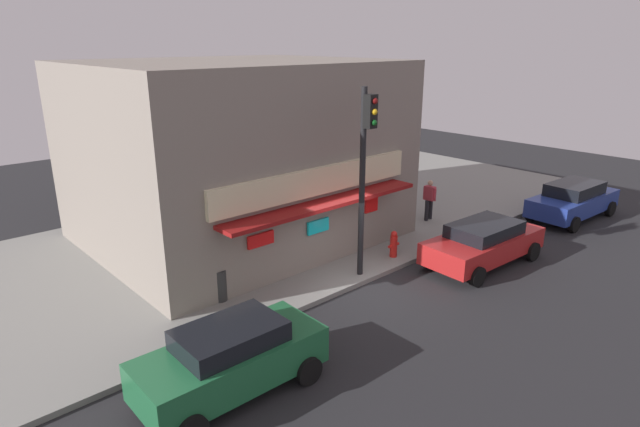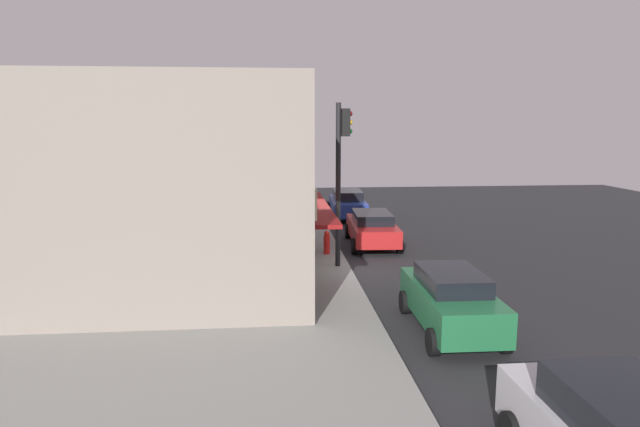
{
  "view_description": "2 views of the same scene",
  "coord_description": "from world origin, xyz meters",
  "views": [
    {
      "loc": [
        -10.9,
        -10.02,
        7.17
      ],
      "look_at": [
        0.09,
        2.08,
        1.79
      ],
      "focal_mm": 29.77,
      "sensor_mm": 36.0,
      "label": 1
    },
    {
      "loc": [
        -18.69,
        2.79,
        5.21
      ],
      "look_at": [
        -0.02,
        1.1,
        2.11
      ],
      "focal_mm": 30.71,
      "sensor_mm": 36.0,
      "label": 2
    }
  ],
  "objects": [
    {
      "name": "ground_plane",
      "position": [
        0.0,
        0.0,
        0.0
      ],
      "size": [
        51.31,
        51.31,
        0.0
      ],
      "primitive_type": "plane",
      "color": "#232326"
    },
    {
      "name": "parked_car_red",
      "position": [
        4.14,
        -1.53,
        0.77
      ],
      "size": [
        4.61,
        2.24,
        1.45
      ],
      "color": "#AD1E1E",
      "rests_on": "ground_plane"
    },
    {
      "name": "trash_can",
      "position": [
        -3.92,
        1.89,
        0.61
      ],
      "size": [
        0.45,
        0.45,
        0.92
      ],
      "primitive_type": "cylinder",
      "color": "#2D2D2D",
      "rests_on": "sidewalk"
    },
    {
      "name": "parked_car_green",
      "position": [
        -5.84,
        -1.68,
        0.83
      ],
      "size": [
        4.04,
        1.94,
        1.58
      ],
      "color": "#1E6038",
      "rests_on": "ground_plane"
    },
    {
      "name": "fire_hydrant",
      "position": [
        2.14,
        0.63,
        0.6
      ],
      "size": [
        0.49,
        0.25,
        0.92
      ],
      "color": "red",
      "rests_on": "sidewalk"
    },
    {
      "name": "corner_building",
      "position": [
        -0.4,
        6.01,
        3.32
      ],
      "size": [
        10.22,
        9.49,
        6.34
      ],
      "color": "gray",
      "rests_on": "sidewalk"
    },
    {
      "name": "parked_car_blue",
      "position": [
        11.14,
        -1.46,
        0.81
      ],
      "size": [
        4.64,
        2.21,
        1.54
      ],
      "color": "navy",
      "rests_on": "ground_plane"
    },
    {
      "name": "sidewalk",
      "position": [
        0.0,
        5.62,
        0.08
      ],
      "size": [
        34.2,
        11.24,
        0.15
      ],
      "primitive_type": "cube",
      "color": "gray",
      "rests_on": "ground_plane"
    },
    {
      "name": "traffic_light",
      "position": [
        0.29,
        0.33,
        3.82
      ],
      "size": [
        0.32,
        0.58,
        5.76
      ],
      "color": "black",
      "rests_on": "sidewalk"
    },
    {
      "name": "pedestrian",
      "position": [
        6.18,
        2.2,
        1.07
      ],
      "size": [
        0.47,
        0.59,
        1.66
      ],
      "color": "black",
      "rests_on": "sidewalk"
    }
  ]
}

